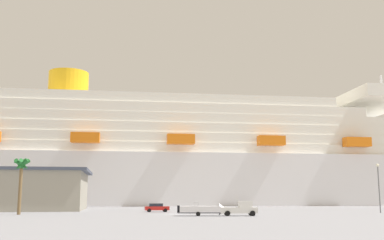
% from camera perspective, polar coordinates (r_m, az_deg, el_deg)
% --- Properties ---
extents(ground_plane, '(600.00, 600.00, 0.00)m').
position_cam_1_polar(ground_plane, '(107.64, -4.66, -10.91)').
color(ground_plane, gray).
extents(cruise_ship, '(278.10, 49.11, 53.31)m').
position_cam_1_polar(cruise_ship, '(152.46, -0.78, -5.19)').
color(cruise_ship, white).
rests_on(cruise_ship, ground_plane).
extents(pickup_truck, '(5.87, 3.06, 2.20)m').
position_cam_1_polar(pickup_truck, '(71.63, 6.00, -10.87)').
color(pickup_truck, white).
rests_on(pickup_truck, ground_plane).
extents(small_boat_on_trailer, '(8.54, 3.16, 2.15)m').
position_cam_1_polar(small_boat_on_trailer, '(71.25, 1.58, -10.99)').
color(small_boat_on_trailer, '#595960').
rests_on(small_boat_on_trailer, ground_plane).
extents(palm_tree, '(2.75, 2.93, 9.09)m').
position_cam_1_polar(palm_tree, '(80.70, -20.34, -5.78)').
color(palm_tree, brown).
rests_on(palm_tree, ground_plane).
extents(street_lamp, '(0.56, 0.56, 8.71)m').
position_cam_1_polar(street_lamp, '(89.56, 22.07, -7.01)').
color(street_lamp, slate).
rests_on(street_lamp, ground_plane).
extents(parked_car_red_hatchback, '(4.55, 2.02, 1.58)m').
position_cam_1_polar(parked_car_red_hatchback, '(88.37, -4.40, -10.73)').
color(parked_car_red_hatchback, red).
rests_on(parked_car_red_hatchback, ground_plane).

